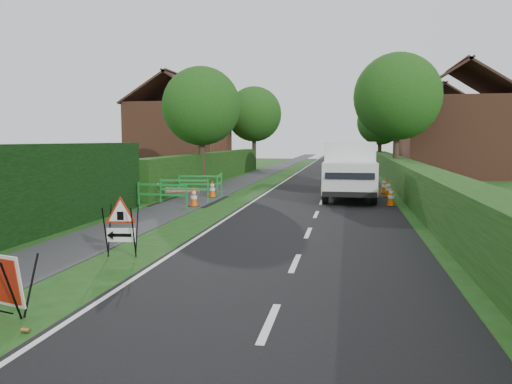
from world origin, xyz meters
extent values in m
plane|color=#1D4112|center=(0.00, 0.00, 0.00)|extent=(120.00, 120.00, 0.00)
cube|color=black|center=(2.50, 35.00, 0.00)|extent=(6.00, 90.00, 0.02)
cube|color=#2D2D30|center=(-3.00, 35.00, 0.01)|extent=(2.00, 90.00, 0.02)
cube|color=#14380F|center=(-5.00, 22.00, 0.00)|extent=(1.00, 24.00, 1.80)
cube|color=#14380F|center=(6.50, 16.00, 0.00)|extent=(1.20, 50.00, 1.50)
cube|color=brown|center=(-10.00, 30.00, 2.75)|extent=(7.00, 7.00, 5.50)
cube|color=#331E19|center=(-11.75, 30.00, 6.59)|extent=(4.00, 7.40, 2.58)
cube|color=#331E19|center=(-8.25, 30.00, 6.59)|extent=(4.00, 7.40, 2.58)
cube|color=#331E19|center=(-10.00, 30.00, 7.69)|extent=(0.25, 7.40, 0.18)
cube|color=brown|center=(11.00, 28.00, 2.75)|extent=(7.00, 7.00, 5.50)
cube|color=#331E19|center=(9.25, 28.00, 6.59)|extent=(4.00, 7.40, 2.58)
cube|color=#331E19|center=(12.75, 28.00, 6.59)|extent=(4.00, 7.40, 2.58)
cube|color=#331E19|center=(11.00, 28.00, 7.69)|extent=(0.25, 7.40, 0.18)
cube|color=brown|center=(12.00, 42.00, 2.75)|extent=(7.00, 7.00, 5.50)
cube|color=#331E19|center=(10.25, 42.00, 6.59)|extent=(4.00, 7.40, 2.58)
cube|color=#331E19|center=(13.75, 42.00, 6.59)|extent=(4.00, 7.40, 2.58)
cube|color=#331E19|center=(12.00, 42.00, 7.69)|extent=(0.25, 7.40, 0.18)
cylinder|color=#2D2116|center=(-4.60, 18.00, 1.31)|extent=(0.36, 0.36, 2.62)
sphere|color=#144412|center=(-4.60, 18.00, 4.50)|extent=(4.40, 4.40, 4.40)
cylinder|color=#2D2116|center=(6.40, 22.00, 1.49)|extent=(0.36, 0.36, 2.97)
sphere|color=#144412|center=(6.40, 22.00, 5.18)|extent=(5.20, 5.20, 5.20)
cylinder|color=#2D2116|center=(-4.60, 34.00, 1.40)|extent=(0.36, 0.36, 2.80)
sphere|color=#144412|center=(-4.60, 34.00, 4.84)|extent=(4.80, 4.80, 4.80)
cylinder|color=#2D2116|center=(6.40, 38.00, 1.22)|extent=(0.36, 0.36, 2.45)
sphere|color=#144412|center=(6.40, 38.00, 4.23)|extent=(4.20, 4.20, 4.20)
cylinder|color=black|center=(-1.11, -3.15, 0.47)|extent=(0.12, 0.32, 0.91)
cylinder|color=black|center=(-1.02, -2.82, 0.47)|extent=(0.12, 0.32, 0.91)
cylinder|color=black|center=(-1.64, 0.69, 0.59)|extent=(0.08, 0.36, 1.15)
cylinder|color=black|center=(-1.68, 0.97, 0.59)|extent=(0.08, 0.36, 1.15)
cylinder|color=black|center=(-1.02, 0.78, 0.59)|extent=(0.08, 0.36, 1.15)
cylinder|color=black|center=(-1.06, 1.06, 0.59)|extent=(0.08, 0.36, 1.15)
cube|color=white|center=(-1.35, 0.86, 0.52)|extent=(0.64, 0.11, 0.31)
cube|color=black|center=(-1.34, 0.84, 0.52)|extent=(0.45, 0.08, 0.07)
cone|color=black|center=(-1.59, 0.80, 0.52)|extent=(0.17, 0.20, 0.19)
cube|color=black|center=(-1.34, 0.83, 0.95)|extent=(0.14, 0.03, 0.19)
cube|color=silver|center=(3.64, 13.82, 1.48)|extent=(2.14, 3.45, 2.06)
cube|color=silver|center=(3.64, 11.21, 1.08)|extent=(2.14, 2.23, 1.26)
cube|color=black|center=(3.64, 10.14, 1.39)|extent=(1.88, 0.24, 0.58)
cube|color=yellow|center=(2.56, 12.82, 0.66)|extent=(0.02, 5.29, 0.26)
cube|color=yellow|center=(4.72, 12.82, 0.66)|extent=(0.02, 5.29, 0.26)
cube|color=black|center=(3.64, 10.15, 0.51)|extent=(2.10, 0.13, 0.21)
cylinder|color=black|center=(2.68, 11.15, 0.43)|extent=(0.26, 0.86, 0.86)
cylinder|color=black|center=(4.60, 11.15, 0.43)|extent=(0.26, 0.86, 0.86)
cylinder|color=black|center=(2.68, 14.60, 0.43)|extent=(0.26, 0.86, 0.86)
cylinder|color=black|center=(4.60, 14.60, 0.43)|extent=(0.26, 0.86, 0.86)
cube|color=black|center=(5.25, 10.81, 0.02)|extent=(0.38, 0.38, 0.04)
cone|color=#EA5307|center=(5.25, 10.81, 0.42)|extent=(0.32, 0.32, 0.75)
cylinder|color=white|center=(5.25, 10.81, 0.38)|extent=(0.25, 0.25, 0.14)
cylinder|color=white|center=(5.25, 10.81, 0.56)|extent=(0.17, 0.17, 0.10)
cube|color=black|center=(5.39, 13.89, 0.02)|extent=(0.38, 0.38, 0.04)
cone|color=#EA5307|center=(5.39, 13.89, 0.42)|extent=(0.32, 0.32, 0.75)
cylinder|color=white|center=(5.39, 13.89, 0.38)|extent=(0.25, 0.25, 0.14)
cylinder|color=white|center=(5.39, 13.89, 0.56)|extent=(0.17, 0.17, 0.10)
cube|color=black|center=(5.33, 15.66, 0.02)|extent=(0.38, 0.38, 0.04)
cone|color=#EA5307|center=(5.33, 15.66, 0.42)|extent=(0.32, 0.32, 0.75)
cylinder|color=white|center=(5.33, 15.66, 0.38)|extent=(0.25, 0.25, 0.14)
cylinder|color=white|center=(5.33, 15.66, 0.56)|extent=(0.17, 0.17, 0.10)
cube|color=black|center=(-2.34, 9.28, 0.02)|extent=(0.38, 0.38, 0.04)
cone|color=#EA5307|center=(-2.34, 9.28, 0.42)|extent=(0.32, 0.32, 0.75)
cylinder|color=white|center=(-2.34, 9.28, 0.38)|extent=(0.25, 0.25, 0.14)
cylinder|color=white|center=(-2.34, 9.28, 0.56)|extent=(0.17, 0.17, 0.10)
cube|color=black|center=(-2.47, 12.45, 0.02)|extent=(0.38, 0.38, 0.04)
cone|color=#EA5307|center=(-2.47, 12.45, 0.42)|extent=(0.32, 0.32, 0.75)
cylinder|color=white|center=(-2.47, 12.45, 0.38)|extent=(0.25, 0.25, 0.14)
cylinder|color=white|center=(-2.47, 12.45, 0.56)|extent=(0.17, 0.17, 0.10)
cube|color=#188831|center=(-4.30, 8.54, 0.50)|extent=(0.06, 0.06, 1.00)
cube|color=#188831|center=(-2.31, 8.31, 0.50)|extent=(0.06, 0.06, 1.00)
cube|color=#188831|center=(-3.31, 8.42, 0.92)|extent=(1.99, 0.28, 0.08)
cube|color=#188831|center=(-3.31, 8.42, 0.55)|extent=(1.99, 0.28, 0.08)
cube|color=#188831|center=(-4.30, 8.54, 0.02)|extent=(0.10, 0.35, 0.04)
cube|color=#188831|center=(-2.31, 8.31, 0.02)|extent=(0.10, 0.35, 0.04)
cube|color=#188831|center=(-4.15, 10.44, 0.50)|extent=(0.06, 0.06, 1.00)
cube|color=#188831|center=(-2.17, 10.69, 0.50)|extent=(0.06, 0.06, 1.00)
cube|color=#188831|center=(-3.16, 10.56, 0.92)|extent=(1.99, 0.29, 0.08)
cube|color=#188831|center=(-3.16, 10.56, 0.55)|extent=(1.99, 0.29, 0.08)
cube|color=#188831|center=(-4.15, 10.44, 0.02)|extent=(0.10, 0.35, 0.04)
cube|color=#188831|center=(-2.17, 10.69, 0.02)|extent=(0.10, 0.35, 0.04)
cube|color=#188831|center=(-4.19, 12.92, 0.50)|extent=(0.05, 0.05, 1.00)
cube|color=#188831|center=(-2.20, 13.10, 0.50)|extent=(0.05, 0.05, 1.00)
cube|color=#188831|center=(-3.20, 13.01, 0.92)|extent=(2.00, 0.23, 0.08)
cube|color=#188831|center=(-3.20, 13.01, 0.55)|extent=(2.00, 0.23, 0.08)
cube|color=#188831|center=(-4.19, 12.92, 0.02)|extent=(0.09, 0.35, 0.04)
cube|color=#188831|center=(-2.20, 13.10, 0.02)|extent=(0.09, 0.35, 0.04)
cube|color=#188831|center=(-2.32, 12.75, 0.50)|extent=(0.06, 0.06, 1.00)
cube|color=#188831|center=(-2.62, 14.73, 0.50)|extent=(0.06, 0.06, 1.00)
cube|color=#188831|center=(-2.47, 13.74, 0.92)|extent=(0.35, 1.98, 0.08)
cube|color=#188831|center=(-2.47, 13.74, 0.55)|extent=(0.35, 1.98, 0.08)
cube|color=#188831|center=(-2.32, 12.75, 0.02)|extent=(0.36, 0.11, 0.04)
cube|color=#188831|center=(-2.62, 14.73, 0.02)|extent=(0.36, 0.11, 0.04)
cube|color=red|center=(-3.36, 10.93, 0.00)|extent=(1.50, 0.07, 0.25)
cylinder|color=#BF7F4C|center=(-0.71, -3.42, 0.00)|extent=(0.12, 0.07, 0.07)
imported|color=white|center=(3.15, 27.96, 0.55)|extent=(1.57, 3.35, 1.11)
camera|label=1|loc=(3.56, -9.28, 2.62)|focal=35.00mm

